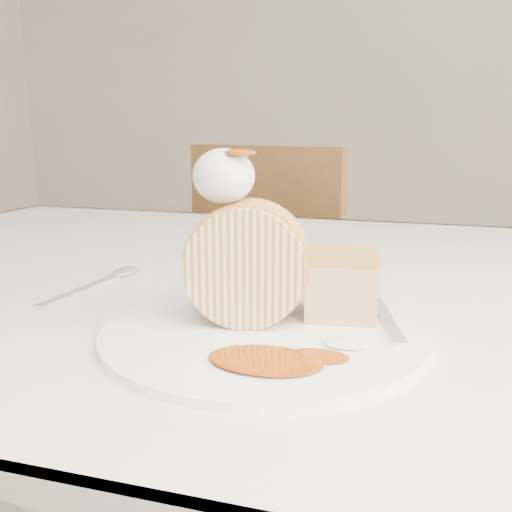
% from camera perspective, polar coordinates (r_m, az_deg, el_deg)
% --- Properties ---
extents(table, '(1.40, 0.90, 0.75)m').
position_cam_1_polar(table, '(0.75, 2.06, -8.48)').
color(table, beige).
rests_on(table, ground).
extents(chair_far, '(0.51, 0.51, 0.88)m').
position_cam_1_polar(chair_far, '(1.55, 2.77, -3.08)').
color(chair_far, brown).
rests_on(chair_far, ground).
extents(plate, '(0.33, 0.33, 0.01)m').
position_cam_1_polar(plate, '(0.52, 0.75, -7.49)').
color(plate, white).
rests_on(plate, table).
extents(roulade_slice, '(0.12, 0.08, 0.11)m').
position_cam_1_polar(roulade_slice, '(0.52, -0.87, -0.77)').
color(roulade_slice, beige).
rests_on(roulade_slice, plate).
extents(cake_chunk, '(0.07, 0.07, 0.05)m').
position_cam_1_polar(cake_chunk, '(0.54, 8.53, -3.24)').
color(cake_chunk, tan).
rests_on(cake_chunk, plate).
extents(whipped_cream, '(0.06, 0.06, 0.05)m').
position_cam_1_polar(whipped_cream, '(0.52, -3.25, 7.99)').
color(whipped_cream, white).
rests_on(whipped_cream, roulade_slice).
extents(caramel_drizzle, '(0.03, 0.02, 0.01)m').
position_cam_1_polar(caramel_drizzle, '(0.50, -1.55, 11.03)').
color(caramel_drizzle, '#8D3605').
rests_on(caramel_drizzle, whipped_cream).
extents(caramel_pool, '(0.10, 0.07, 0.00)m').
position_cam_1_polar(caramel_pool, '(0.44, 0.95, -10.33)').
color(caramel_pool, '#8D3605').
rests_on(caramel_pool, plate).
extents(fork, '(0.07, 0.17, 0.00)m').
position_cam_1_polar(fork, '(0.54, 12.94, -6.21)').
color(fork, silver).
rests_on(fork, plate).
extents(spoon, '(0.04, 0.16, 0.00)m').
position_cam_1_polar(spoon, '(0.67, -17.12, -3.32)').
color(spoon, silver).
rests_on(spoon, table).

